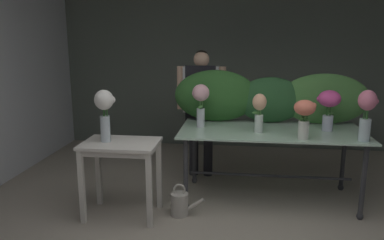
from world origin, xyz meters
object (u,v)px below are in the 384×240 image
display_table_glass (271,140)px  side_table_white (121,153)px  florist (201,100)px  vase_fuchsia_lilies (329,105)px  vase_white_roses_tall (105,110)px  vase_blush_stock (201,100)px  vase_coral_dahlias (304,115)px  vase_peach_ranunculus (259,110)px  watering_can (180,204)px  vase_rosy_snapdragons (367,112)px

display_table_glass → side_table_white: 1.63m
florist → vase_fuchsia_lilies: (1.44, -0.64, 0.08)m
vase_fuchsia_lilies → vase_white_roses_tall: (-2.26, -0.62, 0.00)m
display_table_glass → florist: 1.12m
display_table_glass → vase_blush_stock: bearing=178.1°
side_table_white → vase_fuchsia_lilies: 2.24m
vase_coral_dahlias → vase_white_roses_tall: size_ratio=0.76×
florist → vase_blush_stock: size_ratio=3.40×
vase_fuchsia_lilies → vase_peach_ranunculus: bearing=-167.1°
side_table_white → vase_white_roses_tall: bearing=179.6°
florist → watering_can: (-0.09, -1.20, -0.89)m
vase_blush_stock → florist: bearing=95.4°
vase_coral_dahlias → vase_fuchsia_lilies: 0.50m
florist → vase_blush_stock: (0.06, -0.65, 0.10)m
vase_fuchsia_lilies → vase_peach_ranunculus: vase_fuchsia_lilies is taller
side_table_white → florist: (0.68, 1.26, 0.35)m
vase_rosy_snapdragons → watering_can: vase_rosy_snapdragons is taller
vase_peach_ranunculus → vase_fuchsia_lilies: bearing=12.9°
display_table_glass → florist: bearing=141.4°
vase_white_roses_tall → watering_can: size_ratio=1.48×
vase_coral_dahlias → vase_blush_stock: (-1.06, 0.39, 0.06)m
vase_fuchsia_lilies → vase_white_roses_tall: 2.34m
vase_fuchsia_lilies → vase_peach_ranunculus: size_ratio=1.06×
vase_rosy_snapdragons → vase_fuchsia_lilies: size_ratio=1.14×
vase_fuchsia_lilies → side_table_white: bearing=-163.7°
side_table_white → vase_fuchsia_lilies: vase_fuchsia_lilies is taller
side_table_white → vase_peach_ranunculus: bearing=18.1°
side_table_white → vase_white_roses_tall: vase_white_roses_tall is taller
vase_blush_stock → vase_rosy_snapdragons: bearing=-13.1°
vase_peach_ranunculus → vase_white_roses_tall: (-1.52, -0.45, 0.05)m
watering_can → display_table_glass: bearing=29.4°
florist → vase_white_roses_tall: florist is taller
florist → watering_can: size_ratio=4.66×
vase_peach_ranunculus → vase_white_roses_tall: size_ratio=0.80×
vase_rosy_snapdragons → vase_coral_dahlias: bearing=-179.5°
vase_coral_dahlias → vase_fuchsia_lilies: bearing=51.4°
vase_blush_stock → vase_white_roses_tall: 1.08m
vase_blush_stock → vase_white_roses_tall: vase_white_roses_tall is taller
vase_coral_dahlias → vase_rosy_snapdragons: (0.58, 0.00, 0.04)m
vase_fuchsia_lilies → vase_peach_ranunculus: (-0.74, -0.17, -0.05)m
florist → vase_peach_ranunculus: (0.70, -0.81, 0.03)m
vase_coral_dahlias → side_table_white: bearing=-172.8°
vase_fuchsia_lilies → vase_peach_ranunculus: 0.76m
vase_white_roses_tall → vase_rosy_snapdragons: bearing=5.2°
vase_coral_dahlias → vase_blush_stock: vase_blush_stock is taller
vase_rosy_snapdragons → vase_fuchsia_lilies: (-0.27, 0.39, -0.00)m
vase_peach_ranunculus → watering_can: bearing=-153.8°
vase_rosy_snapdragons → vase_fuchsia_lilies: bearing=124.6°
vase_rosy_snapdragons → vase_peach_ranunculus: 1.03m
vase_blush_stock → vase_peach_ranunculus: bearing=-14.5°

